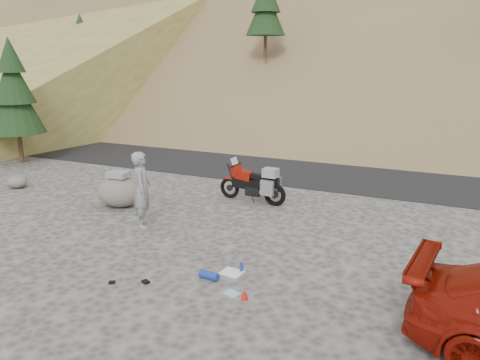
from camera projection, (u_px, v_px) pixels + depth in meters
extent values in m
plane|color=#403D3B|center=(197.00, 242.00, 11.01)|extent=(140.00, 140.00, 0.00)
cube|color=black|center=(309.00, 165.00, 18.91)|extent=(120.00, 7.00, 0.05)
cube|color=brown|center=(422.00, 5.00, 34.49)|extent=(110.00, 51.90, 46.72)
cube|color=brown|center=(423.00, 1.00, 34.41)|extent=(110.00, 43.28, 36.46)
cube|color=olive|center=(11.00, 85.00, 40.31)|extent=(45.29, 46.00, 24.26)
cylinder|color=#382614|center=(265.00, 44.00, 23.69)|extent=(0.17, 0.17, 1.40)
cone|color=black|center=(266.00, 12.00, 23.30)|extent=(2.00, 2.00, 2.25)
cylinder|color=#382614|center=(84.00, 68.00, 31.50)|extent=(0.15, 0.15, 1.26)
cone|color=black|center=(82.00, 46.00, 31.15)|extent=(1.80, 1.80, 2.03)
cone|color=black|center=(81.00, 34.00, 30.96)|extent=(1.35, 1.35, 1.58)
cone|color=black|center=(80.00, 22.00, 30.76)|extent=(0.90, 0.90, 1.13)
cylinder|color=#382614|center=(20.00, 144.00, 19.26)|extent=(0.18, 0.18, 1.54)
cone|color=black|center=(15.00, 103.00, 18.83)|extent=(2.20, 2.20, 2.47)
cone|color=black|center=(12.00, 79.00, 18.60)|extent=(1.65, 1.65, 1.93)
cone|color=black|center=(9.00, 54.00, 18.36)|extent=(1.10, 1.10, 1.39)
torus|color=black|center=(230.00, 188.00, 14.42)|extent=(0.66, 0.17, 0.66)
cylinder|color=black|center=(230.00, 188.00, 14.42)|extent=(0.20, 0.08, 0.20)
torus|color=black|center=(275.00, 195.00, 13.69)|extent=(0.70, 0.19, 0.70)
cylinder|color=black|center=(275.00, 195.00, 13.69)|extent=(0.22, 0.10, 0.22)
cylinder|color=black|center=(232.00, 177.00, 14.29)|extent=(0.38, 0.09, 0.81)
cylinder|color=black|center=(236.00, 165.00, 14.13)|extent=(0.09, 0.62, 0.04)
cube|color=black|center=(251.00, 184.00, 14.01)|extent=(1.21, 0.33, 0.30)
cube|color=black|center=(254.00, 191.00, 14.02)|extent=(0.47, 0.33, 0.28)
cube|color=maroon|center=(244.00, 175.00, 14.06)|extent=(0.54, 0.34, 0.31)
cube|color=maroon|center=(237.00, 170.00, 14.16)|extent=(0.33, 0.36, 0.35)
cube|color=silver|center=(235.00, 162.00, 14.13)|extent=(0.14, 0.31, 0.25)
cube|color=black|center=(258.00, 176.00, 13.83)|extent=(0.56, 0.26, 0.12)
cube|color=black|center=(270.00, 179.00, 13.66)|extent=(0.36, 0.21, 0.10)
cube|color=silver|center=(267.00, 188.00, 13.47)|extent=(0.41, 0.15, 0.45)
cube|color=silver|center=(275.00, 184.00, 13.91)|extent=(0.41, 0.15, 0.45)
cube|color=gray|center=(271.00, 173.00, 13.60)|extent=(0.44, 0.37, 0.26)
cube|color=maroon|center=(230.00, 178.00, 14.35)|extent=(0.31, 0.14, 0.04)
cylinder|color=black|center=(252.00, 198.00, 13.88)|extent=(0.04, 0.21, 0.36)
cylinder|color=silver|center=(267.00, 193.00, 13.65)|extent=(0.46, 0.13, 0.13)
imported|color=gray|center=(145.00, 226.00, 12.07)|extent=(0.74, 0.85, 1.96)
ellipsoid|color=#605952|center=(120.00, 192.00, 13.60)|extent=(1.46, 1.28, 0.87)
cube|color=gray|center=(118.00, 174.00, 13.47)|extent=(0.70, 0.56, 0.18)
ellipsoid|color=#605952|center=(17.00, 182.00, 15.61)|extent=(0.81, 0.75, 0.41)
cube|color=white|center=(232.00, 273.00, 9.44)|extent=(0.46, 0.42, 0.01)
cylinder|color=navy|center=(209.00, 275.00, 9.16)|extent=(0.41, 0.19, 0.16)
cylinder|color=navy|center=(241.00, 267.00, 9.48)|extent=(0.08, 0.08, 0.19)
cone|color=red|center=(244.00, 294.00, 8.39)|extent=(0.17, 0.17, 0.18)
cube|color=black|center=(146.00, 282.00, 9.02)|extent=(0.18, 0.16, 0.04)
cube|color=black|center=(112.00, 282.00, 9.00)|extent=(0.15, 0.14, 0.04)
cube|color=#89B4D4|center=(232.00, 293.00, 8.61)|extent=(0.34, 0.29, 0.01)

